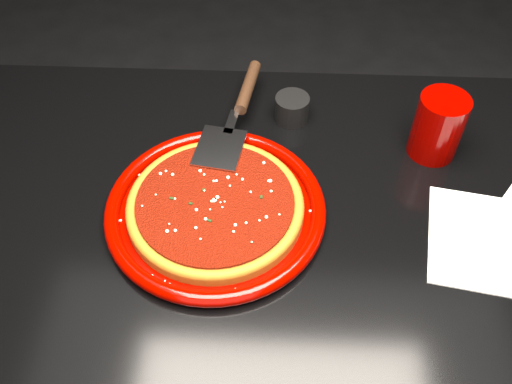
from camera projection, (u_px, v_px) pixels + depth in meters
table at (291, 353)px, 1.12m from camera, size 1.20×0.80×0.75m
plate at (216, 209)px, 0.86m from camera, size 0.40×0.40×0.02m
pizza_crust at (215, 207)px, 0.86m from camera, size 0.32×0.32×0.01m
pizza_crust_rim at (215, 205)px, 0.85m from camera, size 0.32×0.32×0.02m
pizza_sauce at (215, 203)px, 0.85m from camera, size 0.28×0.28×0.01m
parmesan_dusting at (215, 200)px, 0.85m from camera, size 0.23×0.23×0.01m
basil_flecks at (215, 200)px, 0.85m from camera, size 0.21×0.21×0.00m
pizza_server at (236, 114)px, 0.96m from camera, size 0.14×0.32×0.02m
cup at (438, 126)px, 0.92m from camera, size 0.08×0.08×0.11m
napkin_a at (491, 242)px, 0.84m from camera, size 0.21×0.21×0.00m
ramekin at (292, 108)px, 1.00m from camera, size 0.07×0.07×0.05m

